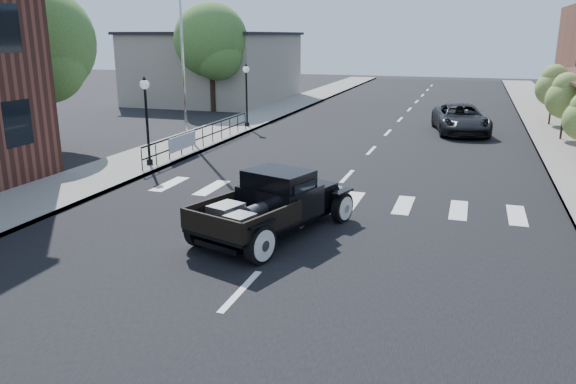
% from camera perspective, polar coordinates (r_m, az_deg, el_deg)
% --- Properties ---
extents(ground, '(120.00, 120.00, 0.00)m').
position_cam_1_polar(ground, '(14.11, -0.08, -5.06)').
color(ground, black).
rests_on(ground, ground).
extents(road, '(14.00, 80.00, 0.02)m').
position_cam_1_polar(road, '(28.29, 9.51, 5.31)').
color(road, black).
rests_on(road, ground).
extents(road_markings, '(12.00, 60.00, 0.06)m').
position_cam_1_polar(road_markings, '(23.45, 7.60, 3.23)').
color(road_markings, silver).
rests_on(road_markings, ground).
extents(sidewalk_left, '(3.00, 80.00, 0.15)m').
position_cam_1_polar(sidewalk_left, '(30.69, -6.44, 6.35)').
color(sidewalk_left, gray).
rests_on(sidewalk_left, ground).
extents(sidewalk_right, '(3.00, 80.00, 0.15)m').
position_cam_1_polar(sidewalk_right, '(28.31, 26.80, 3.97)').
color(sidewalk_right, '#99958B').
rests_on(sidewalk_right, ground).
extents(low_building_left, '(10.00, 12.00, 5.00)m').
position_cam_1_polar(low_building_left, '(44.89, -7.27, 12.37)').
color(low_building_left, '#A19887').
rests_on(low_building_left, ground).
extents(railing, '(0.08, 10.00, 1.00)m').
position_cam_1_polar(railing, '(25.64, -8.66, 5.74)').
color(railing, black).
rests_on(railing, sidewalk_left).
extents(banner, '(0.04, 2.20, 0.60)m').
position_cam_1_polar(banner, '(23.90, -10.61, 4.44)').
color(banner, silver).
rests_on(banner, sidewalk_left).
extents(lamp_post_b, '(0.36, 0.36, 3.36)m').
position_cam_1_polar(lamp_post_b, '(22.16, -14.13, 6.99)').
color(lamp_post_b, black).
rests_on(lamp_post_b, sidewalk_left).
extents(lamp_post_c, '(0.36, 0.36, 3.36)m').
position_cam_1_polar(lamp_post_c, '(31.01, -4.23, 9.77)').
color(lamp_post_c, black).
rests_on(lamp_post_c, sidewalk_left).
extents(flagpole, '(0.12, 0.12, 12.61)m').
position_cam_1_polar(flagpole, '(27.96, -10.91, 18.40)').
color(flagpole, silver).
rests_on(flagpole, sidewalk_left).
extents(big_tree_near, '(4.85, 4.85, 7.12)m').
position_cam_1_polar(big_tree_near, '(27.43, -23.75, 11.39)').
color(big_tree_near, '#436E2F').
rests_on(big_tree_near, ground).
extents(big_tree_far, '(4.82, 4.82, 7.08)m').
position_cam_1_polar(big_tree_far, '(38.36, -7.76, 13.36)').
color(big_tree_far, '#436E2F').
rests_on(big_tree_far, ground).
extents(small_tree_d, '(1.82, 1.82, 3.04)m').
position_cam_1_polar(small_tree_d, '(30.04, 26.27, 7.72)').
color(small_tree_d, olive).
rests_on(small_tree_d, sidewalk_right).
extents(small_tree_e, '(1.91, 1.91, 3.18)m').
position_cam_1_polar(small_tree_e, '(34.83, 25.27, 8.84)').
color(small_tree_e, olive).
rests_on(small_tree_e, sidewalk_right).
extents(hotrod_pickup, '(3.73, 5.40, 1.71)m').
position_cam_1_polar(hotrod_pickup, '(14.33, -1.48, -1.13)').
color(hotrod_pickup, black).
rests_on(hotrod_pickup, ground).
extents(second_car, '(3.42, 5.72, 1.49)m').
position_cam_1_polar(second_car, '(30.95, 17.14, 7.09)').
color(second_car, black).
rests_on(second_car, ground).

